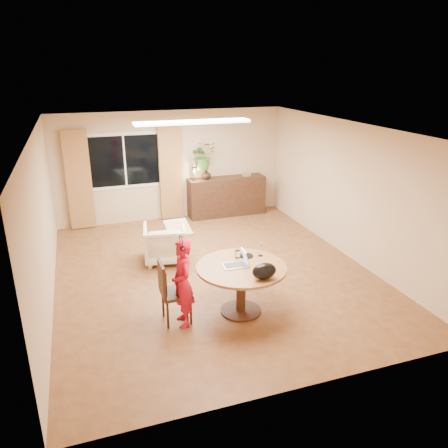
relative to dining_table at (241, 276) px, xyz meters
name	(u,v)px	position (x,y,z in m)	size (l,w,h in m)	color
floor	(213,272)	(0.01, 1.44, -0.61)	(6.50, 6.50, 0.00)	brown
ceiling	(212,128)	(0.01, 1.44, 1.99)	(6.50, 6.50, 0.00)	white
wall_back	(172,166)	(0.01, 4.69, 0.69)	(5.50, 5.50, 0.00)	tan
wall_left	(43,222)	(-2.74, 1.44, 0.69)	(6.50, 6.50, 0.00)	tan
wall_right	(349,191)	(2.76, 1.44, 0.69)	(6.50, 6.50, 0.00)	tan
window	(125,161)	(-1.09, 4.67, 0.89)	(1.70, 0.03, 1.30)	white
curtain_left	(79,180)	(-2.14, 4.59, 0.54)	(0.55, 0.08, 2.25)	brown
curtain_right	(171,173)	(-0.04, 4.59, 0.54)	(0.55, 0.08, 2.25)	brown
ceiling_panel	(193,122)	(0.01, 2.64, 1.96)	(2.20, 0.35, 0.05)	white
dining_table	(241,276)	(0.00, 0.00, 0.00)	(1.35, 1.35, 0.77)	brown
dining_chair	(176,291)	(-0.98, 0.08, -0.13)	(0.46, 0.42, 0.96)	black
child	(183,283)	(-0.91, -0.03, 0.06)	(0.32, 0.48, 1.32)	red
laptop	(235,258)	(-0.09, 0.04, 0.29)	(0.37, 0.25, 0.25)	#B7B7BC
tumbler	(238,254)	(0.05, 0.30, 0.22)	(0.08, 0.08, 0.12)	white
wine_glass	(261,250)	(0.42, 0.25, 0.27)	(0.08, 0.08, 0.21)	white
pot_lid	(246,255)	(0.20, 0.30, 0.18)	(0.21, 0.21, 0.03)	white
handbag	(264,271)	(0.15, -0.48, 0.28)	(0.35, 0.21, 0.24)	black
armchair	(165,243)	(-0.71, 2.22, -0.24)	(0.78, 0.80, 0.73)	beige
throw	(178,224)	(-0.46, 2.19, 0.14)	(0.45, 0.55, 0.03)	beige
sideboard	(227,196)	(1.31, 4.45, -0.12)	(1.93, 0.47, 0.96)	black
vase	(206,174)	(0.79, 4.45, 0.48)	(0.24, 0.24, 0.25)	black
bouquet	(203,156)	(0.72, 4.45, 0.94)	(0.59, 0.51, 0.66)	#396626
book_stack	(247,174)	(1.85, 4.45, 0.40)	(0.19, 0.14, 0.08)	#946F4B
desk_lamp	(194,174)	(0.48, 4.40, 0.53)	(0.14, 0.14, 0.34)	black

